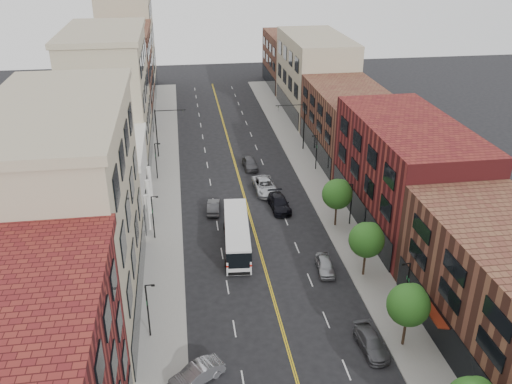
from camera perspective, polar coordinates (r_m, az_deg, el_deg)
name	(u,v)px	position (r m, az deg, el deg)	size (l,w,h in m)	color
sidewalk_left	(165,194)	(70.08, -9.58, -0.23)	(4.00, 110.00, 0.15)	gray
sidewalk_right	(317,185)	(72.17, 6.47, 0.77)	(4.00, 110.00, 0.15)	gray
bldg_l_tanoffice	(70,218)	(47.34, -19.02, -2.60)	(10.00, 22.00, 18.00)	tan
bldg_l_white	(101,183)	(65.46, -15.97, 0.95)	(10.00, 14.00, 8.00)	silver
bldg_l_far_a	(110,100)	(79.67, -15.08, 9.32)	(10.00, 20.00, 18.00)	tan
bldg_l_far_b	(122,77)	(99.29, -13.89, 11.71)	(10.00, 20.00, 15.00)	brown
bldg_l_far_c	(128,43)	(116.35, -13.34, 15.01)	(10.00, 16.00, 20.00)	tan
bldg_r_mid	(405,174)	(62.52, 15.45, 1.84)	(10.00, 22.00, 12.00)	maroon
bldg_r_far_a	(349,123)	(81.18, 9.74, 7.17)	(10.00, 20.00, 10.00)	brown
bldg_r_far_b	(315,75)	(100.03, 6.22, 12.10)	(10.00, 22.00, 14.00)	tan
bldg_r_far_c	(292,60)	(119.35, 3.81, 13.67)	(10.00, 18.00, 11.00)	brown
tree_r_1	(409,303)	(44.82, 15.82, -11.22)	(3.40, 3.40, 5.59)	black
tree_r_2	(367,239)	(52.47, 11.64, -4.83)	(3.40, 3.40, 5.59)	black
tree_r_3	(338,193)	(60.81, 8.61, -0.11)	(3.40, 3.40, 5.59)	black
lamp_l_1	(148,308)	(45.49, -11.28, -11.86)	(0.81, 0.55, 5.05)	black
lamp_l_2	(153,215)	(59.01, -10.77, -2.40)	(0.81, 0.55, 5.05)	black
lamp_l_3	(156,159)	(73.53, -10.46, 3.44)	(0.81, 0.55, 5.05)	black
lamp_r_1	(407,285)	(48.93, 15.58, -9.38)	(0.81, 0.55, 5.05)	black
lamp_r_2	(351,202)	(61.70, 9.95, -1.02)	(0.81, 0.55, 5.05)	black
lamp_r_3	(316,150)	(75.71, 6.35, 4.38)	(0.81, 0.55, 5.05)	black
signal_mast_left	(161,127)	(80.42, -9.95, 6.71)	(4.49, 0.18, 7.20)	black
signal_mast_right	(299,121)	(82.29, 4.59, 7.46)	(4.49, 0.18, 7.20)	black
city_bus	(237,233)	(57.20, -2.04, -4.34)	(3.36, 11.50, 2.92)	silver
car_angle_b	(197,374)	(42.63, -6.25, -18.51)	(1.50, 4.30, 1.42)	#97989E
car_parked_mid	(371,343)	(45.89, 12.06, -15.29)	(1.81, 4.46, 1.29)	#4D4D52
car_parked_far	(325,265)	(54.23, 7.29, -7.65)	(1.62, 4.04, 1.38)	#97999E
car_lane_behind	(213,207)	(64.90, -4.51, -1.56)	(1.42, 4.06, 1.34)	#414245
car_lane_a	(279,203)	(65.35, 2.46, -1.20)	(2.15, 5.29, 1.54)	black
car_lane_b	(265,186)	(69.68, 0.92, 0.66)	(2.69, 5.84, 1.62)	#B9BCC2
car_lane_c	(250,163)	(76.70, -0.65, 3.06)	(1.83, 4.54, 1.55)	#434348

